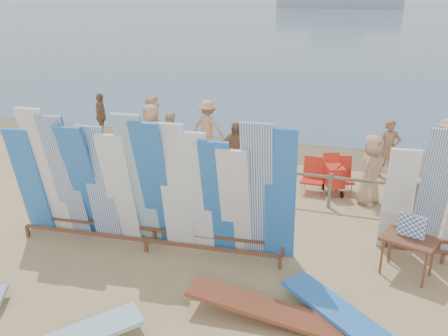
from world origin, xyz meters
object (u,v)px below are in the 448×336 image
(flat_board_c, at_px, (268,320))
(beachgoer_extra_1, at_px, (101,116))
(beachgoer_7, at_px, (389,149))
(beachgoer_0, at_px, (152,134))
(beach_chair_right, at_px, (341,182))
(stroller, at_px, (333,179))
(beachgoer_11, at_px, (153,122))
(beachgoer_2, at_px, (170,139))
(vendor_table, at_px, (407,255))
(main_surfboard_rack, at_px, (147,188))
(beach_chair_left, at_px, (312,183))
(flat_board_d, at_px, (351,329))
(beachgoer_9, at_px, (446,148))
(beachgoer_4, at_px, (235,151))
(beachgoer_6, at_px, (371,169))
(beachgoer_3, at_px, (208,127))

(flat_board_c, distance_m, beachgoer_extra_1, 11.73)
(beachgoer_7, relative_size, beachgoer_0, 0.91)
(beach_chair_right, height_order, stroller, stroller)
(beachgoer_11, height_order, beachgoer_0, beachgoer_0)
(beachgoer_2, distance_m, beachgoer_0, 0.56)
(vendor_table, xyz_separation_m, beachgoer_extra_1, (-10.29, 6.36, 0.41))
(beachgoer_7, bearing_deg, main_surfboard_rack, -133.95)
(beach_chair_left, bearing_deg, beachgoer_7, 44.45)
(beachgoer_2, bearing_deg, flat_board_d, 98.94)
(flat_board_c, xyz_separation_m, beachgoer_9, (3.44, 7.91, 0.87))
(beach_chair_left, xyz_separation_m, beachgoer_4, (-2.27, 0.35, 0.56))
(beach_chair_right, bearing_deg, beachgoer_4, 162.32)
(stroller, bearing_deg, beach_chair_right, 24.73)
(vendor_table, height_order, beachgoer_2, beachgoer_2)
(beach_chair_left, distance_m, beachgoer_11, 6.28)
(main_surfboard_rack, distance_m, beachgoer_9, 8.92)
(beachgoer_9, xyz_separation_m, beachgoer_4, (-5.73, -1.97, -0.04))
(beach_chair_right, xyz_separation_m, beachgoer_7, (1.17, 1.46, 0.59))
(beach_chair_left, distance_m, beachgoer_0, 5.16)
(beachgoer_0, distance_m, beachgoer_6, 6.59)
(flat_board_c, height_order, beachgoer_3, beachgoer_3)
(beachgoer_7, distance_m, beachgoer_2, 6.47)
(beachgoer_extra_1, distance_m, beachgoer_0, 3.66)
(beachgoer_4, bearing_deg, beachgoer_6, -36.90)
(beachgoer_7, relative_size, beachgoer_2, 1.05)
(beachgoer_0, xyz_separation_m, beachgoer_6, (6.51, -1.05, -0.05))
(beachgoer_9, xyz_separation_m, beachgoer_0, (-8.52, -1.52, 0.07))
(beachgoer_7, xyz_separation_m, beachgoer_9, (1.57, 0.59, 0.01))
(beachgoer_4, bearing_deg, beachgoer_7, -9.28)
(beach_chair_right, xyz_separation_m, beachgoer_2, (-5.25, 0.68, 0.55))
(beach_chair_left, xyz_separation_m, beachgoer_0, (-5.06, 0.79, 0.68))
(beachgoer_6, bearing_deg, beachgoer_2, 100.89)
(beach_chair_right, bearing_deg, beachgoer_7, 35.43)
(beachgoer_6, bearing_deg, beachgoer_4, 102.97)
(beachgoer_7, bearing_deg, beachgoer_9, 16.52)
(main_surfboard_rack, bearing_deg, beachgoer_11, 110.77)
(main_surfboard_rack, height_order, beachgoer_9, main_surfboard_rack)
(beachgoer_extra_1, distance_m, beachgoer_6, 10.02)
(main_surfboard_rack, relative_size, beachgoer_2, 3.64)
(flat_board_d, distance_m, beachgoer_6, 5.23)
(beachgoer_4, bearing_deg, beachgoer_3, 99.14)
(flat_board_c, bearing_deg, beachgoer_extra_1, 44.41)
(vendor_table, relative_size, flat_board_c, 0.47)
(flat_board_d, bearing_deg, flat_board_c, 134.37)
(stroller, xyz_separation_m, beachgoer_11, (-6.30, 2.33, 0.49))
(beach_chair_left, height_order, beachgoer_11, beachgoer_11)
(beachgoer_4, bearing_deg, main_surfboard_rack, -125.36)
(vendor_table, xyz_separation_m, beach_chair_right, (-1.48, 3.76, -0.15))
(flat_board_c, distance_m, beachgoer_4, 6.41)
(beach_chair_right, relative_size, beachgoer_6, 0.52)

